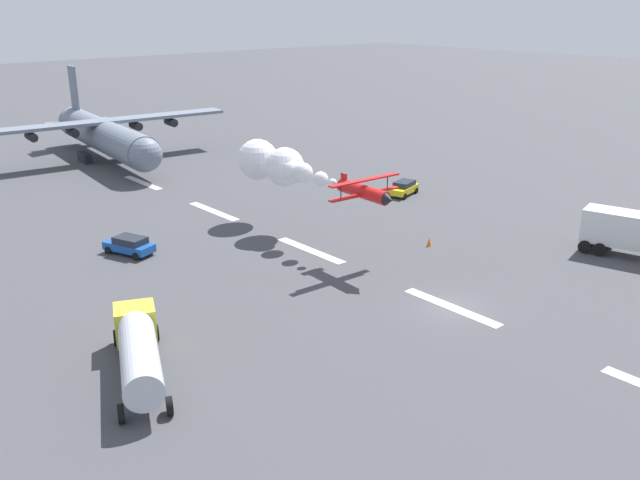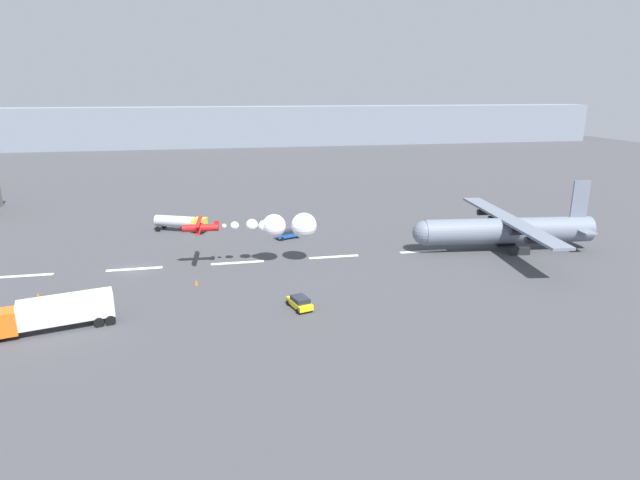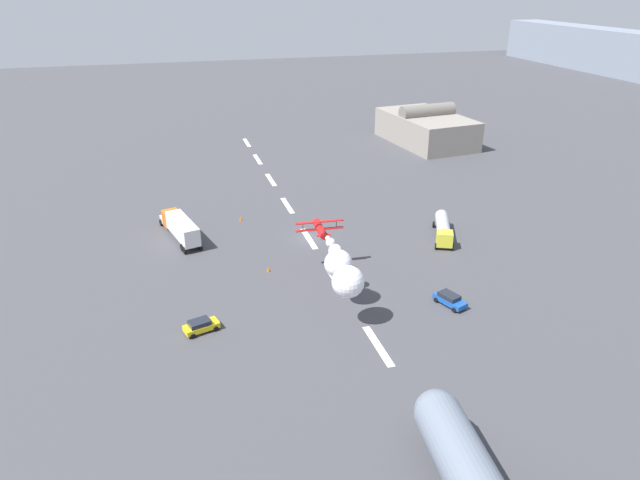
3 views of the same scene
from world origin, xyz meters
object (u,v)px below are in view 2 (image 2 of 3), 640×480
Objects in this scene: stunt_biplane_red at (280,226)px; semi_truck_orange at (52,312)px; fuel_tanker_truck at (181,222)px; airport_staff_sedan at (287,234)px; traffic_cone_near at (38,295)px; followme_car_yellow at (300,302)px; traffic_cone_far at (196,282)px; cargo_transport_plane at (501,230)px.

stunt_biplane_red is 1.47× the size of semi_truck_orange.
fuel_tanker_truck is 20.64m from airport_staff_sedan.
airport_staff_sedan is 6.28× the size of traffic_cone_near.
traffic_cone_far is at bearing 139.96° from followme_car_yellow.
cargo_transport_plane reaches higher than traffic_cone_far.
fuel_tanker_truck is 42.76m from followme_car_yellow.
traffic_cone_near is at bearing -118.42° from fuel_tanker_truck.
stunt_biplane_red is 14.92m from airport_staff_sedan.
semi_truck_orange is 3.15× the size of followme_car_yellow.
followme_car_yellow is 33.66m from traffic_cone_near.
cargo_transport_plane is at bearing 6.26° from traffic_cone_near.
semi_truck_orange reaches higher than traffic_cone_near.
airport_staff_sedan is at bearing -24.75° from fuel_tanker_truck.
fuel_tanker_truck reaches higher than traffic_cone_near.
fuel_tanker_truck is at bearing 125.31° from stunt_biplane_red.
traffic_cone_far is (-48.67, -6.63, -3.08)m from cargo_transport_plane.
semi_truck_orange reaches higher than traffic_cone_far.
traffic_cone_near is (-4.71, 10.33, -1.74)m from semi_truck_orange.
followme_car_yellow is at bearing -89.25° from stunt_biplane_red.
fuel_tanker_truck is 34.04m from traffic_cone_near.
airport_staff_sedan is at bearing 78.01° from stunt_biplane_red.
semi_truck_orange is 41.85m from fuel_tanker_truck.
followme_car_yellow is 5.87× the size of traffic_cone_near.
airport_staff_sedan reaches higher than traffic_cone_far.
semi_truck_orange is at bearing -105.92° from fuel_tanker_truck.
stunt_biplane_red reaches higher than followme_car_yellow.
traffic_cone_far is at bearing -126.78° from airport_staff_sedan.
semi_truck_orange is 18.49× the size of traffic_cone_near.
traffic_cone_near is at bearing -177.49° from traffic_cone_far.
airport_staff_sedan is (2.91, 13.69, -5.15)m from stunt_biplane_red.
followme_car_yellow and airport_staff_sedan have the same top height.
cargo_transport_plane reaches higher than stunt_biplane_red.
followme_car_yellow is (-36.08, -17.20, -2.65)m from cargo_transport_plane.
fuel_tanker_truck is at bearing 156.72° from cargo_transport_plane.
semi_truck_orange is at bearing -178.71° from followme_car_yellow.
airport_staff_sedan is at bearing 46.31° from semi_truck_orange.
cargo_transport_plane is 66.06m from semi_truck_orange.
fuel_tanker_truck is 13.33× the size of traffic_cone_far.
airport_staff_sedan is at bearing 157.56° from cargo_transport_plane.
traffic_cone_near is at bearing 163.23° from followme_car_yellow.
fuel_tanker_truck is at bearing 96.78° from traffic_cone_far.
semi_truck_orange is at bearing -164.35° from cargo_transport_plane.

